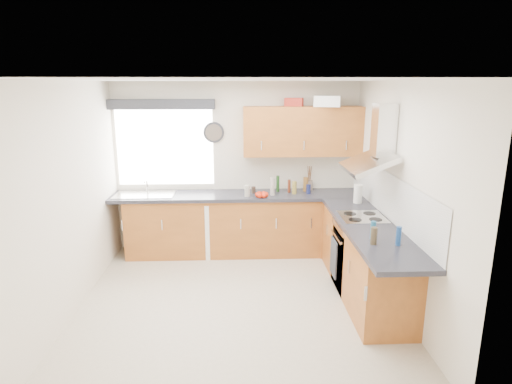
{
  "coord_description": "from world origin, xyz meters",
  "views": [
    {
      "loc": [
        0.03,
        -4.51,
        2.46
      ],
      "look_at": [
        0.25,
        0.85,
        1.1
      ],
      "focal_mm": 30.0,
      "sensor_mm": 36.0,
      "label": 1
    }
  ],
  "objects_px": {
    "extractor_hood": "(376,146)",
    "washing_machine": "(222,227)",
    "oven": "(360,256)",
    "upper_cabinets": "(302,131)"
  },
  "relations": [
    {
      "from": "extractor_hood",
      "to": "washing_machine",
      "type": "distance_m",
      "value": 2.59
    },
    {
      "from": "upper_cabinets",
      "to": "extractor_hood",
      "type": "bearing_deg",
      "value": -63.87
    },
    {
      "from": "extractor_hood",
      "to": "washing_machine",
      "type": "xyz_separation_m",
      "value": [
        -1.83,
        1.22,
        -1.36
      ]
    },
    {
      "from": "oven",
      "to": "extractor_hood",
      "type": "xyz_separation_m",
      "value": [
        0.1,
        -0.0,
        1.34
      ]
    },
    {
      "from": "extractor_hood",
      "to": "upper_cabinets",
      "type": "distance_m",
      "value": 1.48
    },
    {
      "from": "upper_cabinets",
      "to": "washing_machine",
      "type": "relative_size",
      "value": 2.1
    },
    {
      "from": "oven",
      "to": "washing_machine",
      "type": "distance_m",
      "value": 2.11
    },
    {
      "from": "washing_machine",
      "to": "extractor_hood",
      "type": "bearing_deg",
      "value": -43.58
    },
    {
      "from": "oven",
      "to": "upper_cabinets",
      "type": "relative_size",
      "value": 0.5
    },
    {
      "from": "oven",
      "to": "washing_machine",
      "type": "height_order",
      "value": "oven"
    }
  ]
}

